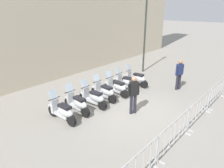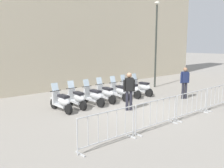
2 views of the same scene
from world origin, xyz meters
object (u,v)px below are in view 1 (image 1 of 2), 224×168
(motorcycle_1, at_px, (77,103))
(motorcycle_5, at_px, (126,82))
(motorcycle_6, at_px, (136,79))
(officer_mid_plaza, at_px, (134,93))
(barrier_segment_1, at_px, (175,133))
(motorcycle_2, at_px, (93,98))
(motorcycle_0, at_px, (63,111))
(officer_near_row_end, at_px, (179,73))
(motorcycle_3, at_px, (104,92))
(barrier_segment_3, at_px, (216,92))
(barrier_segment_2, at_px, (200,109))
(street_lamp, at_px, (146,22))
(motorcycle_4, at_px, (117,87))

(motorcycle_1, distance_m, motorcycle_5, 3.53)
(motorcycle_6, distance_m, officer_mid_plaza, 3.41)
(motorcycle_6, bearing_deg, barrier_segment_1, -138.48)
(motorcycle_5, bearing_deg, motorcycle_6, -10.38)
(motorcycle_2, bearing_deg, motorcycle_0, 173.73)
(motorcycle_0, relative_size, barrier_segment_1, 0.79)
(motorcycle_2, height_order, officer_near_row_end, officer_near_row_end)
(motorcycle_3, distance_m, barrier_segment_3, 5.51)
(barrier_segment_2, height_order, officer_near_row_end, officer_near_row_end)
(motorcycle_3, height_order, officer_near_row_end, officer_near_row_end)
(motorcycle_3, relative_size, motorcycle_6, 1.00)
(officer_mid_plaza, bearing_deg, officer_near_row_end, -10.82)
(motorcycle_0, relative_size, motorcycle_6, 1.00)
(motorcycle_3, height_order, street_lamp, street_lamp)
(motorcycle_1, height_order, motorcycle_4, same)
(motorcycle_5, height_order, officer_mid_plaza, officer_mid_plaza)
(motorcycle_2, relative_size, motorcycle_3, 1.00)
(motorcycle_6, xyz_separation_m, barrier_segment_3, (0.27, -4.31, 0.07))
(barrier_segment_1, bearing_deg, motorcycle_1, 91.54)
(motorcycle_1, height_order, motorcycle_3, same)
(barrier_segment_1, height_order, barrier_segment_3, same)
(motorcycle_0, xyz_separation_m, officer_mid_plaza, (2.24, -2.05, 0.53))
(motorcycle_2, distance_m, motorcycle_3, 0.88)
(motorcycle_4, bearing_deg, officer_near_row_end, -42.68)
(motorcycle_1, bearing_deg, motorcycle_5, -6.56)
(barrier_segment_2, distance_m, street_lamp, 7.57)
(motorcycle_4, relative_size, officer_near_row_end, 0.99)
(barrier_segment_3, bearing_deg, motorcycle_2, 128.95)
(barrier_segment_1, bearing_deg, motorcycle_2, 79.65)
(motorcycle_3, bearing_deg, motorcycle_5, -7.01)
(barrier_segment_3, bearing_deg, motorcycle_3, 121.72)
(motorcycle_5, bearing_deg, motorcycle_1, 173.44)
(motorcycle_5, distance_m, barrier_segment_3, 4.62)
(motorcycle_2, height_order, officer_mid_plaza, officer_mid_plaza)
(motorcycle_1, distance_m, barrier_segment_3, 6.74)
(motorcycle_2, xyz_separation_m, motorcycle_6, (3.51, -0.36, 0.00))
(street_lamp, bearing_deg, officer_mid_plaza, -157.44)
(motorcycle_2, bearing_deg, officer_mid_plaza, -75.30)
(motorcycle_4, distance_m, officer_near_row_end, 3.65)
(motorcycle_6, height_order, officer_near_row_end, officer_near_row_end)
(barrier_segment_3, bearing_deg, motorcycle_5, 104.32)
(officer_near_row_end, bearing_deg, motorcycle_2, 149.40)
(barrier_segment_3, bearing_deg, motorcycle_6, 93.59)
(motorcycle_1, relative_size, street_lamp, 0.30)
(motorcycle_2, relative_size, motorcycle_5, 1.00)
(barrier_segment_3, bearing_deg, officer_near_row_end, 73.30)
(motorcycle_0, bearing_deg, barrier_segment_2, -54.61)
(motorcycle_5, relative_size, officer_near_row_end, 1.00)
(motorcycle_0, distance_m, street_lamp, 8.68)
(motorcycle_2, relative_size, street_lamp, 0.30)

